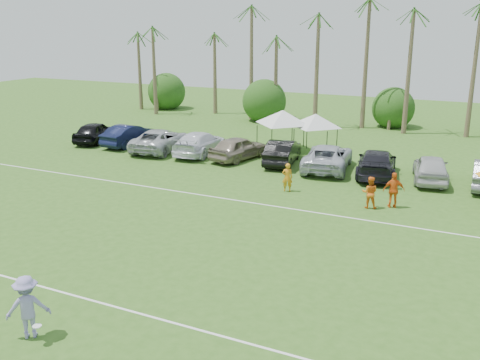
% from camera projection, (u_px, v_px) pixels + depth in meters
% --- Properties ---
extents(field_lines, '(80.00, 12.10, 0.01)m').
position_uv_depth(field_lines, '(133.00, 230.00, 24.85)').
color(field_lines, white).
rests_on(field_lines, ground).
extents(palm_tree_0, '(2.40, 2.40, 8.90)m').
position_uv_depth(palm_tree_0, '(131.00, 40.00, 57.84)').
color(palm_tree_0, brown).
rests_on(palm_tree_0, ground).
extents(palm_tree_1, '(2.40, 2.40, 9.90)m').
position_uv_depth(palm_tree_1, '(170.00, 32.00, 55.51)').
color(palm_tree_1, brown).
rests_on(palm_tree_1, ground).
extents(palm_tree_2, '(2.40, 2.40, 10.90)m').
position_uv_depth(palm_tree_2, '(212.00, 24.00, 53.19)').
color(palm_tree_2, brown).
rests_on(palm_tree_2, ground).
extents(palm_tree_3, '(2.40, 2.40, 11.90)m').
position_uv_depth(palm_tree_3, '(249.00, 15.00, 51.28)').
color(palm_tree_3, brown).
rests_on(palm_tree_3, ground).
extents(palm_tree_4, '(2.40, 2.40, 8.90)m').
position_uv_depth(palm_tree_4, '(287.00, 43.00, 50.35)').
color(palm_tree_4, brown).
rests_on(palm_tree_4, ground).
extents(palm_tree_5, '(2.40, 2.40, 9.90)m').
position_uv_depth(palm_tree_5, '(329.00, 34.00, 48.44)').
color(palm_tree_5, brown).
rests_on(palm_tree_5, ground).
extents(palm_tree_6, '(2.40, 2.40, 10.90)m').
position_uv_depth(palm_tree_6, '(373.00, 24.00, 46.53)').
color(palm_tree_6, brown).
rests_on(palm_tree_6, ground).
extents(palm_tree_7, '(2.40, 2.40, 11.90)m').
position_uv_depth(palm_tree_7, '(422.00, 13.00, 44.62)').
color(palm_tree_7, brown).
rests_on(palm_tree_7, ground).
extents(bush_tree_0, '(4.00, 4.00, 4.00)m').
position_uv_depth(bush_tree_0, '(162.00, 93.00, 59.06)').
color(bush_tree_0, brown).
rests_on(bush_tree_0, ground).
extents(bush_tree_1, '(4.00, 4.00, 4.00)m').
position_uv_depth(bush_tree_1, '(270.00, 101.00, 53.65)').
color(bush_tree_1, brown).
rests_on(bush_tree_1, ground).
extents(bush_tree_2, '(4.00, 4.00, 4.00)m').
position_uv_depth(bush_tree_2, '(392.00, 108.00, 48.65)').
color(bush_tree_2, brown).
rests_on(bush_tree_2, ground).
extents(sideline_player_a, '(0.71, 0.60, 1.66)m').
position_uv_depth(sideline_player_a, '(287.00, 177.00, 30.41)').
color(sideline_player_a, orange).
rests_on(sideline_player_a, ground).
extents(sideline_player_b, '(0.93, 0.78, 1.69)m').
position_uv_depth(sideline_player_b, '(370.00, 192.00, 27.63)').
color(sideline_player_b, orange).
rests_on(sideline_player_b, ground).
extents(sideline_player_c, '(1.19, 0.83, 1.88)m').
position_uv_depth(sideline_player_c, '(394.00, 190.00, 27.69)').
color(sideline_player_c, orange).
rests_on(sideline_player_c, ground).
extents(canopy_tent_left, '(4.44, 4.44, 3.59)m').
position_uv_depth(canopy_tent_left, '(283.00, 110.00, 39.51)').
color(canopy_tent_left, black).
rests_on(canopy_tent_left, ground).
extents(canopy_tent_right, '(4.11, 4.11, 3.33)m').
position_uv_depth(canopy_tent_right, '(316.00, 114.00, 39.30)').
color(canopy_tent_right, black).
rests_on(canopy_tent_right, ground).
extents(frisbee_player, '(1.47, 1.43, 2.01)m').
position_uv_depth(frisbee_player, '(28.00, 307.00, 16.16)').
color(frisbee_player, '#9389C3').
rests_on(frisbee_player, ground).
extents(parked_car_0, '(3.06, 5.21, 1.66)m').
position_uv_depth(parked_car_0, '(95.00, 132.00, 43.06)').
color(parked_car_0, black).
rests_on(parked_car_0, ground).
extents(parked_car_1, '(2.04, 5.14, 1.66)m').
position_uv_depth(parked_car_1, '(129.00, 135.00, 41.90)').
color(parked_car_1, '#0E1433').
rests_on(parked_car_1, ground).
extents(parked_car_2, '(3.57, 6.32, 1.66)m').
position_uv_depth(parked_car_2, '(160.00, 140.00, 40.14)').
color(parked_car_2, '#B0B3B6').
rests_on(parked_car_2, ground).
extents(parked_car_3, '(2.78, 5.91, 1.66)m').
position_uv_depth(parked_car_3, '(200.00, 143.00, 39.08)').
color(parked_car_3, white).
rests_on(parked_car_3, ground).
extents(parked_car_4, '(2.99, 5.20, 1.66)m').
position_uv_depth(parked_car_4, '(238.00, 148.00, 37.58)').
color(parked_car_4, gray).
rests_on(parked_car_4, ground).
extents(parked_car_5, '(2.61, 5.28, 1.66)m').
position_uv_depth(parked_car_5, '(283.00, 152.00, 36.46)').
color(parked_car_5, black).
rests_on(parked_car_5, ground).
extents(parked_car_6, '(3.60, 6.33, 1.66)m').
position_uv_depth(parked_car_6, '(328.00, 157.00, 35.00)').
color(parked_car_6, '#B4B9C2').
rests_on(parked_car_6, ground).
extents(parked_car_7, '(3.23, 6.04, 1.66)m').
position_uv_depth(parked_car_7, '(377.00, 163.00, 33.50)').
color(parked_car_7, black).
rests_on(parked_car_7, ground).
extents(parked_car_8, '(2.77, 5.15, 1.66)m').
position_uv_depth(parked_car_8, '(431.00, 168.00, 32.30)').
color(parked_car_8, '#BCBCBC').
rests_on(parked_car_8, ground).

